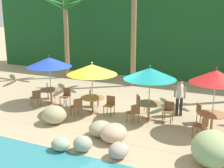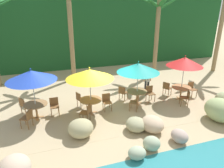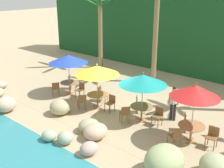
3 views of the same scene
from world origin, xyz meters
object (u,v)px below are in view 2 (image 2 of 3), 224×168
at_px(chair_teal_seaward, 150,92).
at_px(chair_teal_inland, 123,92).
at_px(chair_blue_inland, 24,104).
at_px(umbrella_red, 185,62).
at_px(chair_yellow_inland, 80,99).
at_px(dining_table_red, 181,89).
at_px(waiter_in_white, 147,79).
at_px(umbrella_yellow, 90,74).
at_px(palm_tree_third, 158,23).
at_px(chair_yellow_seaward, 107,101).
at_px(chair_red_seaward, 192,88).
at_px(chair_yellow_left, 87,112).
at_px(dining_table_teal, 137,93).
at_px(chair_teal_left, 136,102).
at_px(chair_red_inland, 167,88).
at_px(dining_table_blue, 36,106).
at_px(chair_blue_left, 28,117).
at_px(umbrella_teal, 138,68).
at_px(palm_tree_fourth, 223,12).
at_px(umbrella_blue, 31,76).
at_px(dining_table_yellow, 91,102).
at_px(palm_tree_second, 70,20).
at_px(chair_red_left, 186,97).
at_px(chair_blue_seaward, 54,105).

xyz_separation_m(chair_teal_seaward, chair_teal_inland, (-1.45, 0.51, 0.00)).
distance_m(chair_blue_inland, umbrella_red, 8.70).
relative_size(chair_yellow_inland, dining_table_red, 0.79).
distance_m(chair_blue_inland, waiter_in_white, 6.95).
height_order(dining_table_red, waiter_in_white, waiter_in_white).
height_order(umbrella_yellow, palm_tree_third, palm_tree_third).
bearing_deg(chair_yellow_seaward, chair_red_seaward, 0.90).
height_order(chair_yellow_left, chair_teal_seaward, same).
height_order(chair_blue_inland, dining_table_teal, chair_blue_inland).
height_order(chair_teal_left, chair_red_inland, same).
bearing_deg(waiter_in_white, chair_yellow_inland, -172.77).
bearing_deg(dining_table_blue, palm_tree_third, 26.54).
bearing_deg(chair_blue_left, palm_tree_third, 29.56).
distance_m(chair_blue_inland, chair_teal_left, 5.58).
relative_size(chair_blue_inland, chair_teal_inland, 1.00).
height_order(umbrella_teal, palm_tree_third, palm_tree_third).
xyz_separation_m(umbrella_teal, palm_tree_fourth, (8.69, 3.69, 2.57)).
relative_size(chair_yellow_inland, chair_red_inland, 1.00).
distance_m(chair_blue_inland, chair_blue_left, 1.44).
relative_size(umbrella_blue, chair_yellow_seaward, 2.88).
bearing_deg(umbrella_blue, chair_teal_seaward, 0.44).
xyz_separation_m(dining_table_yellow, palm_tree_second, (-0.06, 5.47, 3.62)).
relative_size(dining_table_yellow, umbrella_teal, 0.46).
xyz_separation_m(dining_table_teal, chair_teal_inland, (-0.60, 0.61, -0.10)).
xyz_separation_m(dining_table_yellow, chair_teal_seaward, (3.49, 0.38, -0.10)).
bearing_deg(chair_yellow_seaward, palm_tree_fourth, 20.33).
height_order(chair_blue_left, chair_teal_inland, same).
relative_size(chair_red_left, palm_tree_second, 0.14).
height_order(chair_yellow_left, chair_red_inland, same).
bearing_deg(dining_table_blue, dining_table_teal, -0.59).
xyz_separation_m(chair_blue_seaward, chair_yellow_seaward, (2.60, -0.33, 0.00)).
bearing_deg(dining_table_red, dining_table_teal, 174.59).
bearing_deg(chair_blue_seaward, dining_table_teal, -1.86).
bearing_deg(palm_tree_fourth, chair_red_left, -142.89).
xyz_separation_m(chair_blue_left, chair_teal_seaward, (6.43, 0.83, 0.00)).
relative_size(chair_blue_inland, chair_blue_left, 1.00).
xyz_separation_m(chair_teal_inland, chair_teal_left, (0.18, -1.36, 0.00)).
bearing_deg(chair_teal_left, umbrella_blue, 170.58).
xyz_separation_m(chair_teal_inland, umbrella_red, (3.26, -0.86, 1.72)).
xyz_separation_m(chair_yellow_left, chair_teal_left, (2.60, 0.30, 0.00)).
xyz_separation_m(dining_table_blue, dining_table_red, (7.90, -0.31, 0.00)).
xyz_separation_m(chair_yellow_left, umbrella_teal, (3.02, 1.05, 1.55)).
distance_m(umbrella_yellow, chair_red_seaward, 6.34).
xyz_separation_m(chair_blue_inland, waiter_in_white, (6.93, 0.31, 0.47)).
relative_size(chair_teal_inland, chair_red_inland, 1.00).
height_order(umbrella_teal, umbrella_red, umbrella_red).
relative_size(chair_blue_seaward, chair_red_left, 1.00).
height_order(dining_table_yellow, chair_teal_seaward, chair_teal_seaward).
height_order(chair_blue_left, chair_yellow_inland, same).
height_order(umbrella_teal, dining_table_red, umbrella_teal).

